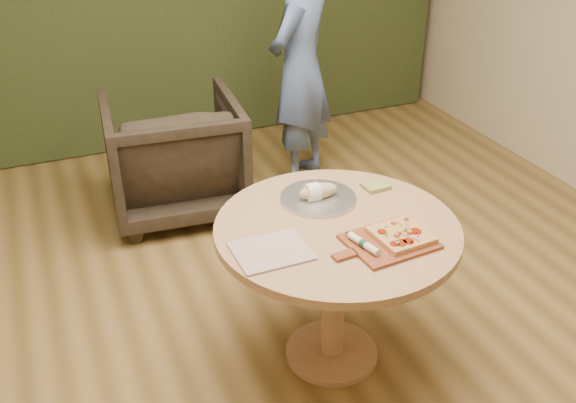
{
  "coord_description": "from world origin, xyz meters",
  "views": [
    {
      "loc": [
        -1.02,
        -2.09,
        2.22
      ],
      "look_at": [
        -0.04,
        0.25,
        0.78
      ],
      "focal_mm": 40.0,
      "sensor_mm": 36.0,
      "label": 1
    }
  ],
  "objects_px": {
    "armchair": "(174,150)",
    "serving_tray": "(318,198)",
    "cutlery_roll": "(363,244)",
    "flatbread_pizza": "(401,235)",
    "bread_roll": "(317,192)",
    "pedestal_table": "(336,252)",
    "person_standing": "(301,68)",
    "pizza_paddle": "(387,242)"
  },
  "relations": [
    {
      "from": "bread_roll",
      "to": "person_standing",
      "type": "distance_m",
      "value": 1.69
    },
    {
      "from": "armchair",
      "to": "pedestal_table",
      "type": "bearing_deg",
      "value": 106.08
    },
    {
      "from": "serving_tray",
      "to": "bread_roll",
      "type": "relative_size",
      "value": 1.84
    },
    {
      "from": "cutlery_roll",
      "to": "person_standing",
      "type": "distance_m",
      "value": 2.12
    },
    {
      "from": "serving_tray",
      "to": "person_standing",
      "type": "bearing_deg",
      "value": 69.18
    },
    {
      "from": "armchair",
      "to": "cutlery_roll",
      "type": "bearing_deg",
      "value": 105.2
    },
    {
      "from": "flatbread_pizza",
      "to": "serving_tray",
      "type": "xyz_separation_m",
      "value": [
        -0.17,
        0.45,
        -0.02
      ]
    },
    {
      "from": "person_standing",
      "to": "cutlery_roll",
      "type": "bearing_deg",
      "value": 34.74
    },
    {
      "from": "flatbread_pizza",
      "to": "pizza_paddle",
      "type": "bearing_deg",
      "value": -179.62
    },
    {
      "from": "pedestal_table",
      "to": "pizza_paddle",
      "type": "xyz_separation_m",
      "value": [
        0.13,
        -0.21,
        0.15
      ]
    },
    {
      "from": "cutlery_roll",
      "to": "bread_roll",
      "type": "xyz_separation_m",
      "value": [
        -0.0,
        0.45,
        0.01
      ]
    },
    {
      "from": "cutlery_roll",
      "to": "armchair",
      "type": "bearing_deg",
      "value": 86.71
    },
    {
      "from": "flatbread_pizza",
      "to": "armchair",
      "type": "distance_m",
      "value": 2.02
    },
    {
      "from": "cutlery_roll",
      "to": "armchair",
      "type": "xyz_separation_m",
      "value": [
        -0.35,
        1.92,
        -0.34
      ]
    },
    {
      "from": "flatbread_pizza",
      "to": "person_standing",
      "type": "height_order",
      "value": "person_standing"
    },
    {
      "from": "flatbread_pizza",
      "to": "bread_roll",
      "type": "distance_m",
      "value": 0.49
    },
    {
      "from": "pizza_paddle",
      "to": "person_standing",
      "type": "bearing_deg",
      "value": 71.48
    },
    {
      "from": "flatbread_pizza",
      "to": "cutlery_roll",
      "type": "height_order",
      "value": "flatbread_pizza"
    },
    {
      "from": "pedestal_table",
      "to": "bread_roll",
      "type": "bearing_deg",
      "value": 87.36
    },
    {
      "from": "serving_tray",
      "to": "armchair",
      "type": "distance_m",
      "value": 1.55
    },
    {
      "from": "armchair",
      "to": "serving_tray",
      "type": "bearing_deg",
      "value": 108.56
    },
    {
      "from": "cutlery_roll",
      "to": "bread_roll",
      "type": "distance_m",
      "value": 0.45
    },
    {
      "from": "cutlery_roll",
      "to": "serving_tray",
      "type": "distance_m",
      "value": 0.45
    },
    {
      "from": "cutlery_roll",
      "to": "bread_roll",
      "type": "relative_size",
      "value": 1.02
    },
    {
      "from": "pedestal_table",
      "to": "cutlery_roll",
      "type": "relative_size",
      "value": 5.46
    },
    {
      "from": "cutlery_roll",
      "to": "bread_roll",
      "type": "height_order",
      "value": "bread_roll"
    },
    {
      "from": "armchair",
      "to": "flatbread_pizza",
      "type": "bearing_deg",
      "value": 110.29
    },
    {
      "from": "pizza_paddle",
      "to": "pedestal_table",
      "type": "bearing_deg",
      "value": 115.62
    },
    {
      "from": "cutlery_roll",
      "to": "serving_tray",
      "type": "bearing_deg",
      "value": 75.46
    },
    {
      "from": "person_standing",
      "to": "pizza_paddle",
      "type": "bearing_deg",
      "value": 37.76
    },
    {
      "from": "pedestal_table",
      "to": "pizza_paddle",
      "type": "relative_size",
      "value": 2.36
    },
    {
      "from": "bread_roll",
      "to": "armchair",
      "type": "xyz_separation_m",
      "value": [
        -0.35,
        1.47,
        -0.36
      ]
    },
    {
      "from": "pedestal_table",
      "to": "serving_tray",
      "type": "distance_m",
      "value": 0.28
    },
    {
      "from": "pizza_paddle",
      "to": "flatbread_pizza",
      "type": "height_order",
      "value": "flatbread_pizza"
    },
    {
      "from": "flatbread_pizza",
      "to": "cutlery_roll",
      "type": "distance_m",
      "value": 0.18
    },
    {
      "from": "pedestal_table",
      "to": "serving_tray",
      "type": "relative_size",
      "value": 3.04
    },
    {
      "from": "pizza_paddle",
      "to": "person_standing",
      "type": "distance_m",
      "value": 2.09
    },
    {
      "from": "flatbread_pizza",
      "to": "armchair",
      "type": "xyz_separation_m",
      "value": [
        -0.52,
        1.92,
        -0.34
      ]
    },
    {
      "from": "cutlery_roll",
      "to": "pedestal_table",
      "type": "bearing_deg",
      "value": 79.57
    },
    {
      "from": "pedestal_table",
      "to": "armchair",
      "type": "xyz_separation_m",
      "value": [
        -0.33,
        1.71,
        -0.17
      ]
    },
    {
      "from": "bread_roll",
      "to": "person_standing",
      "type": "relative_size",
      "value": 0.11
    },
    {
      "from": "flatbread_pizza",
      "to": "bread_roll",
      "type": "bearing_deg",
      "value": 111.65
    }
  ]
}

